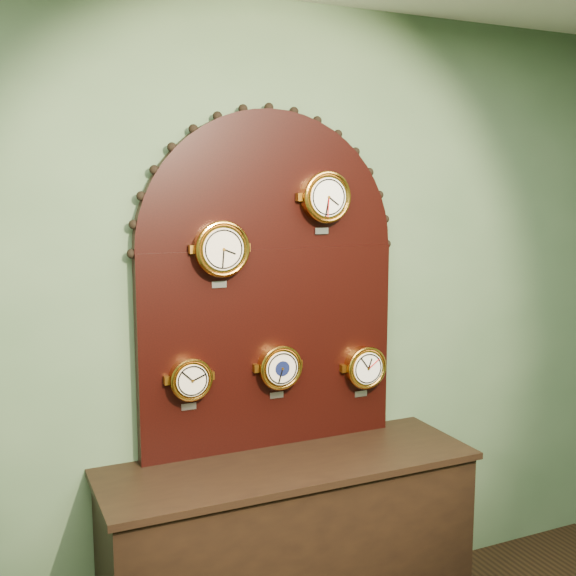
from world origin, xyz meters
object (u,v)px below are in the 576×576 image
roman_clock (221,249)px  barometer (279,367)px  shop_counter (290,554)px  display_board (269,272)px  arabic_clock (325,197)px  tide_clock (365,367)px  hygrometer (190,379)px

roman_clock → barometer: 0.60m
shop_counter → barometer: bearing=83.2°
display_board → arabic_clock: display_board is taller
tide_clock → hygrometer: bearing=180.0°
roman_clock → barometer: size_ratio=1.14×
shop_counter → barometer: 0.82m
shop_counter → hygrometer: size_ratio=6.76×
tide_clock → barometer: bearing=-180.0°
barometer → roman_clock: bearing=-179.8°
arabic_clock → barometer: size_ratio=1.11×
barometer → shop_counter: bearing=-96.8°
tide_clock → arabic_clock: bearing=-179.8°
shop_counter → tide_clock: size_ratio=6.28×
arabic_clock → hygrometer: (-0.63, 0.00, -0.76)m
hygrometer → tide_clock: size_ratio=0.93×
display_board → arabic_clock: (0.24, -0.07, 0.33)m
roman_clock → barometer: (0.26, 0.00, -0.54)m
display_board → hygrometer: display_board is taller
shop_counter → tide_clock: bearing=18.6°
barometer → display_board: bearing=105.5°
hygrometer → tide_clock: 0.85m
shop_counter → display_board: bearing=90.0°
display_board → arabic_clock: 0.41m
shop_counter → hygrometer: bearing=158.4°
arabic_clock → hygrometer: bearing=179.9°
display_board → roman_clock: size_ratio=5.31×
shop_counter → roman_clock: (-0.25, 0.15, 1.34)m
arabic_clock → barometer: bearing=179.9°
roman_clock → shop_counter: bearing=-31.9°
arabic_clock → tide_clock: (0.22, 0.00, -0.80)m
roman_clock → arabic_clock: (0.49, 0.00, 0.21)m
shop_counter → roman_clock: bearing=148.1°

